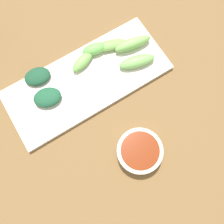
{
  "coord_description": "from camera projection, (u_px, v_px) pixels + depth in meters",
  "views": [
    {
      "loc": [
        -0.17,
        0.1,
        0.6
      ],
      "look_at": [
        -0.04,
        0.02,
        0.05
      ],
      "focal_mm": 40.34,
      "sensor_mm": 36.0,
      "label": 1
    }
  ],
  "objects": [
    {
      "name": "tabletop",
      "position": [
        112.0,
        99.0,
        0.62
      ],
      "size": [
        2.1,
        2.1,
        0.02
      ],
      "primitive_type": "cube",
      "color": "brown",
      "rests_on": "ground"
    },
    {
      "name": "sauce_bowl",
      "position": [
        140.0,
        151.0,
        0.56
      ],
      "size": [
        0.1,
        0.1,
        0.03
      ],
      "color": "silver",
      "rests_on": "tabletop"
    },
    {
      "name": "serving_plate",
      "position": [
        87.0,
        80.0,
        0.61
      ],
      "size": [
        0.17,
        0.4,
        0.01
      ],
      "primitive_type": "cube",
      "color": "silver",
      "rests_on": "tabletop"
    },
    {
      "name": "broccoli_stalk_0",
      "position": [
        137.0,
        61.0,
        0.61
      ],
      "size": [
        0.05,
        0.09,
        0.02
      ],
      "primitive_type": "ellipsoid",
      "rotation": [
        0.0,
        0.0,
        -0.26
      ],
      "color": "#72B25A",
      "rests_on": "serving_plate"
    },
    {
      "name": "broccoli_leafy_1",
      "position": [
        47.0,
        97.0,
        0.58
      ],
      "size": [
        0.07,
        0.08,
        0.02
      ],
      "primitive_type": "ellipsoid",
      "rotation": [
        0.0,
        0.0,
        -0.3
      ],
      "color": "#1C4F34",
      "rests_on": "serving_plate"
    },
    {
      "name": "broccoli_stalk_2",
      "position": [
        133.0,
        44.0,
        0.62
      ],
      "size": [
        0.04,
        0.1,
        0.03
      ],
      "primitive_type": "ellipsoid",
      "rotation": [
        0.0,
        0.0,
        -0.15
      ],
      "color": "#79B05A",
      "rests_on": "serving_plate"
    },
    {
      "name": "broccoli_stalk_3",
      "position": [
        82.0,
        61.0,
        0.61
      ],
      "size": [
        0.05,
        0.07,
        0.02
      ],
      "primitive_type": "ellipsoid",
      "rotation": [
        0.0,
        0.0,
        0.33
      ],
      "color": "#72B554",
      "rests_on": "serving_plate"
    },
    {
      "name": "broccoli_leafy_4",
      "position": [
        37.0,
        76.0,
        0.6
      ],
      "size": [
        0.06,
        0.07,
        0.02
      ],
      "primitive_type": "ellipsoid",
      "rotation": [
        0.0,
        0.0,
        -0.22
      ],
      "color": "#19452D",
      "rests_on": "serving_plate"
    },
    {
      "name": "broccoli_stalk_5",
      "position": [
        109.0,
        45.0,
        0.62
      ],
      "size": [
        0.06,
        0.1,
        0.02
      ],
      "primitive_type": "ellipsoid",
      "rotation": [
        0.0,
        0.0,
        -0.31
      ],
      "color": "#70A44E",
      "rests_on": "serving_plate"
    },
    {
      "name": "broccoli_stalk_6",
      "position": [
        94.0,
        49.0,
        0.61
      ],
      "size": [
        0.04,
        0.07,
        0.03
      ],
      "primitive_type": "ellipsoid",
      "rotation": [
        0.0,
        0.0,
        -0.2
      ],
      "color": "#63AE4E",
      "rests_on": "serving_plate"
    }
  ]
}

